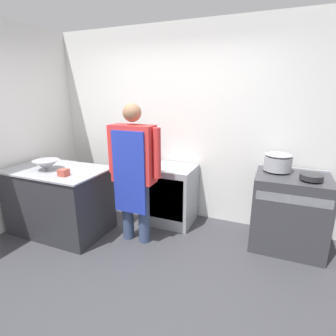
% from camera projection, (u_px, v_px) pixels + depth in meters
% --- Properties ---
extents(ground_plane, '(14.00, 14.00, 0.00)m').
position_uv_depth(ground_plane, '(123.00, 278.00, 2.65)').
color(ground_plane, '#38383D').
extents(wall_back, '(8.00, 0.05, 2.70)m').
position_uv_depth(wall_back, '(181.00, 125.00, 3.75)').
color(wall_back, white).
rests_on(wall_back, ground_plane).
extents(wall_left, '(0.05, 8.00, 2.70)m').
position_uv_depth(wall_left, '(40.00, 124.00, 3.89)').
color(wall_left, white).
rests_on(wall_left, ground_plane).
extents(prep_counter, '(1.28, 0.80, 0.86)m').
position_uv_depth(prep_counter, '(60.00, 200.00, 3.47)').
color(prep_counter, '#2D2D33').
rests_on(prep_counter, ground_plane).
extents(stove, '(0.81, 0.64, 0.91)m').
position_uv_depth(stove, '(289.00, 212.00, 3.09)').
color(stove, '#38383D').
rests_on(stove, ground_plane).
extents(fridge_unit, '(0.58, 0.58, 0.82)m').
position_uv_depth(fridge_unit, '(173.00, 195.00, 3.71)').
color(fridge_unit, '#93999E').
rests_on(fridge_unit, ground_plane).
extents(person_cook, '(0.69, 0.24, 1.70)m').
position_uv_depth(person_cook, '(134.00, 166.00, 3.08)').
color(person_cook, '#38476B').
rests_on(person_cook, ground_plane).
extents(mixing_bowl, '(0.32, 0.32, 0.12)m').
position_uv_depth(mixing_bowl, '(46.00, 165.00, 3.29)').
color(mixing_bowl, '#9EA0A8').
rests_on(mixing_bowl, prep_counter).
extents(plastic_tub, '(0.10, 0.10, 0.08)m').
position_uv_depth(plastic_tub, '(64.00, 173.00, 3.06)').
color(plastic_tub, '#B24C3F').
rests_on(plastic_tub, prep_counter).
extents(stock_pot, '(0.31, 0.31, 0.22)m').
position_uv_depth(stock_pot, '(278.00, 161.00, 3.10)').
color(stock_pot, '#9EA0A8').
rests_on(stock_pot, stove).
extents(saute_pan, '(0.23, 0.23, 0.05)m').
position_uv_depth(saute_pan, '(311.00, 177.00, 2.80)').
color(saute_pan, '#262628').
rests_on(saute_pan, stove).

